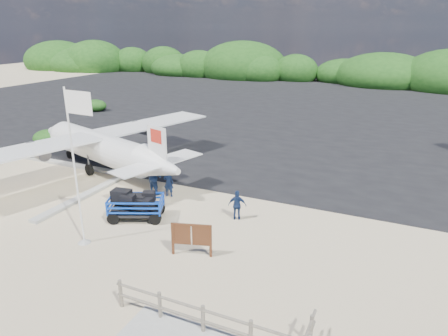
# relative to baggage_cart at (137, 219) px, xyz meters

# --- Properties ---
(ground) EXTENTS (160.00, 160.00, 0.00)m
(ground) POSITION_rel_baggage_cart_xyz_m (0.33, -0.43, 0.00)
(ground) COLOR beige
(asphalt_apron) EXTENTS (90.00, 50.00, 0.04)m
(asphalt_apron) POSITION_rel_baggage_cart_xyz_m (0.33, 29.57, 0.00)
(asphalt_apron) COLOR #B2B2B2
(asphalt_apron) RESTS_ON ground
(lagoon) EXTENTS (9.00, 7.00, 0.40)m
(lagoon) POSITION_rel_baggage_cart_xyz_m (-8.67, 1.07, 0.00)
(lagoon) COLOR #B2B2B2
(lagoon) RESTS_ON ground
(vegetation_band) EXTENTS (124.00, 8.00, 4.40)m
(vegetation_band) POSITION_rel_baggage_cart_xyz_m (0.33, 54.57, 0.00)
(vegetation_band) COLOR #B2B2B2
(vegetation_band) RESTS_ON ground
(fence) EXTENTS (6.40, 2.00, 1.10)m
(fence) POSITION_rel_baggage_cart_xyz_m (6.33, -5.43, 0.00)
(fence) COLOR #B2B2B2
(fence) RESTS_ON ground
(baggage_cart) EXTENTS (3.10, 2.50, 1.35)m
(baggage_cart) POSITION_rel_baggage_cart_xyz_m (0.00, 0.00, 0.00)
(baggage_cart) COLOR blue
(baggage_cart) RESTS_ON ground
(flagpole) EXTENTS (1.34, 0.62, 6.57)m
(flagpole) POSITION_rel_baggage_cart_xyz_m (-0.72, -2.76, 0.00)
(flagpole) COLOR white
(flagpole) RESTS_ON ground
(signboard) EXTENTS (1.71, 0.66, 1.43)m
(signboard) POSITION_rel_baggage_cart_xyz_m (3.94, -1.75, 0.00)
(signboard) COLOR #562F18
(signboard) RESTS_ON ground
(crew_a) EXTENTS (0.61, 0.44, 1.53)m
(crew_a) POSITION_rel_baggage_cart_xyz_m (-0.05, 2.97, 0.76)
(crew_a) COLOR navy
(crew_a) RESTS_ON ground
(crew_b) EXTENTS (1.07, 0.92, 1.92)m
(crew_b) POSITION_rel_baggage_cart_xyz_m (-0.97, 3.00, 0.96)
(crew_b) COLOR navy
(crew_b) RESTS_ON ground
(crew_c) EXTENTS (0.93, 0.60, 1.47)m
(crew_c) POSITION_rel_baggage_cart_xyz_m (4.37, 1.94, 0.74)
(crew_c) COLOR navy
(crew_c) RESTS_ON ground
(aircraft_large) EXTENTS (20.52, 20.52, 4.91)m
(aircraft_large) POSITION_rel_baggage_cart_xyz_m (13.18, 22.53, 0.00)
(aircraft_large) COLOR #B2B2B2
(aircraft_large) RESTS_ON ground
(aircraft_small) EXTENTS (10.31, 10.31, 2.63)m
(aircraft_small) POSITION_rel_baggage_cart_xyz_m (-12.57, 30.88, 0.00)
(aircraft_small) COLOR #B2B2B2
(aircraft_small) RESTS_ON ground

